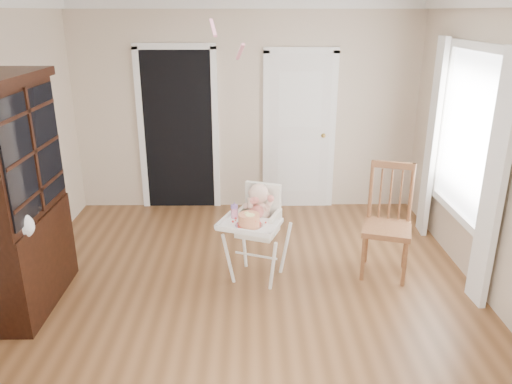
{
  "coord_description": "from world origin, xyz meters",
  "views": [
    {
      "loc": [
        0.05,
        -4.01,
        2.55
      ],
      "look_at": [
        0.1,
        0.38,
        0.96
      ],
      "focal_mm": 35.0,
      "sensor_mm": 36.0,
      "label": 1
    }
  ],
  "objects_px": {
    "high_chair": "(257,223)",
    "cake": "(249,220)",
    "china_cabinet": "(15,197)",
    "dining_chair": "(387,225)",
    "sippy_cup": "(234,211)"
  },
  "relations": [
    {
      "from": "high_chair",
      "to": "cake",
      "type": "relative_size",
      "value": 3.84
    },
    {
      "from": "cake",
      "to": "china_cabinet",
      "type": "xyz_separation_m",
      "value": [
        -2.02,
        -0.18,
        0.3
      ]
    },
    {
      "from": "dining_chair",
      "to": "high_chair",
      "type": "bearing_deg",
      "value": -158.03
    },
    {
      "from": "sippy_cup",
      "to": "china_cabinet",
      "type": "bearing_deg",
      "value": -169.04
    },
    {
      "from": "high_chair",
      "to": "china_cabinet",
      "type": "bearing_deg",
      "value": -147.97
    },
    {
      "from": "cake",
      "to": "china_cabinet",
      "type": "bearing_deg",
      "value": -174.98
    },
    {
      "from": "cake",
      "to": "china_cabinet",
      "type": "relative_size",
      "value": 0.12
    },
    {
      "from": "high_chair",
      "to": "cake",
      "type": "height_order",
      "value": "high_chair"
    },
    {
      "from": "sippy_cup",
      "to": "cake",
      "type": "bearing_deg",
      "value": -53.23
    },
    {
      "from": "high_chair",
      "to": "dining_chair",
      "type": "relative_size",
      "value": 0.86
    },
    {
      "from": "high_chair",
      "to": "dining_chair",
      "type": "bearing_deg",
      "value": 25.18
    },
    {
      "from": "china_cabinet",
      "to": "sippy_cup",
      "type": "bearing_deg",
      "value": 10.96
    },
    {
      "from": "sippy_cup",
      "to": "high_chair",
      "type": "bearing_deg",
      "value": 15.68
    },
    {
      "from": "sippy_cup",
      "to": "china_cabinet",
      "type": "distance_m",
      "value": 1.94
    },
    {
      "from": "high_chair",
      "to": "dining_chair",
      "type": "distance_m",
      "value": 1.32
    }
  ]
}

